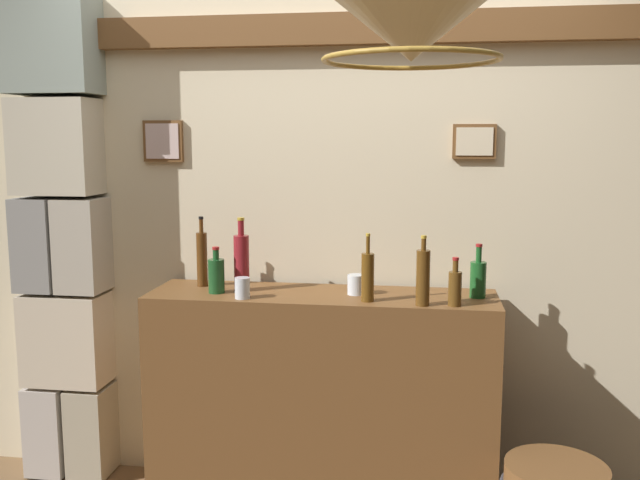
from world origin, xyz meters
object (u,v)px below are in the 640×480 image
liquor_bottle_port (455,287)px  pendant_lamp (412,27)px  glass_tumbler_highball (242,288)px  liquor_bottle_bourbon (216,275)px  liquor_bottle_vodka (478,278)px  liquor_bottle_scotch (368,276)px  glass_tumbler_rocks (356,285)px  liquor_bottle_whiskey (202,258)px  liquor_bottle_sherry (423,277)px  liquor_bottle_mezcal (242,261)px

liquor_bottle_port → pendant_lamp: pendant_lamp is taller
liquor_bottle_port → glass_tumbler_highball: liquor_bottle_port is taller
liquor_bottle_bourbon → liquor_bottle_vodka: bearing=4.0°
liquor_bottle_scotch → pendant_lamp: bearing=-76.0°
liquor_bottle_vodka → pendant_lamp: size_ratio=0.41×
liquor_bottle_vodka → glass_tumbler_rocks: 0.53m
liquor_bottle_vodka → liquor_bottle_bourbon: 1.16m
liquor_bottle_whiskey → pendant_lamp: size_ratio=0.56×
liquor_bottle_sherry → liquor_bottle_scotch: bearing=170.4°
liquor_bottle_scotch → pendant_lamp: pendant_lamp is taller
liquor_bottle_sherry → liquor_bottle_port: liquor_bottle_sherry is taller
liquor_bottle_vodka → liquor_bottle_whiskey: liquor_bottle_whiskey is taller
liquor_bottle_whiskey → liquor_bottle_sherry: (1.02, -0.23, -0.01)m
liquor_bottle_whiskey → glass_tumbler_rocks: liquor_bottle_whiskey is taller
liquor_bottle_whiskey → glass_tumbler_rocks: bearing=-5.3°
liquor_bottle_port → liquor_bottle_sherry: bearing=-174.4°
liquor_bottle_sherry → liquor_bottle_whiskey: bearing=167.3°
liquor_bottle_whiskey → glass_tumbler_rocks: 0.74m
glass_tumbler_rocks → pendant_lamp: pendant_lamp is taller
liquor_bottle_vodka → liquor_bottle_sherry: bearing=-142.5°
liquor_bottle_port → glass_tumbler_highball: (-0.91, -0.00, -0.03)m
liquor_bottle_vodka → liquor_bottle_bourbon: (-1.15, -0.08, -0.00)m
liquor_bottle_whiskey → liquor_bottle_sherry: bearing=-12.7°
glass_tumbler_rocks → liquor_bottle_vodka: bearing=2.0°
liquor_bottle_sherry → liquor_bottle_port: bearing=5.6°
pendant_lamp → liquor_bottle_vodka: bearing=71.8°
liquor_bottle_scotch → liquor_bottle_whiskey: 0.82m
liquor_bottle_vodka → liquor_bottle_port: liquor_bottle_vodka is taller
liquor_bottle_whiskey → liquor_bottle_port: size_ratio=1.61×
liquor_bottle_vodka → liquor_bottle_scotch: size_ratio=0.81×
liquor_bottle_vodka → liquor_bottle_sherry: (-0.24, -0.18, 0.04)m
glass_tumbler_highball → liquor_bottle_bourbon: bearing=148.1°
liquor_bottle_mezcal → liquor_bottle_bourbon: bearing=-148.8°
liquor_bottle_mezcal → liquor_bottle_bourbon: 0.13m
glass_tumbler_rocks → glass_tumbler_highball: (-0.48, -0.15, 0.00)m
liquor_bottle_scotch → liquor_bottle_port: (0.36, -0.03, -0.03)m
liquor_bottle_port → pendant_lamp: bearing=-104.5°
liquor_bottle_scotch → pendant_lamp: size_ratio=0.50×
liquor_bottle_sherry → liquor_bottle_port: 0.14m
liquor_bottle_scotch → liquor_bottle_port: bearing=-4.2°
glass_tumbler_rocks → glass_tumbler_highball: glass_tumbler_highball is taller
glass_tumbler_rocks → liquor_bottle_bourbon: bearing=-174.3°
liquor_bottle_sherry → glass_tumbler_highball: liquor_bottle_sherry is taller
liquor_bottle_port → liquor_bottle_bourbon: liquor_bottle_bourbon is taller
liquor_bottle_sherry → liquor_bottle_bourbon: (-0.92, 0.10, -0.04)m
liquor_bottle_whiskey → glass_tumbler_rocks: (0.73, -0.07, -0.09)m
liquor_bottle_sherry → liquor_bottle_port: size_ratio=1.44×
glass_tumbler_rocks → pendant_lamp: size_ratio=0.15×
liquor_bottle_scotch → pendant_lamp: 1.18m
glass_tumbler_highball → pendant_lamp: 1.40m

